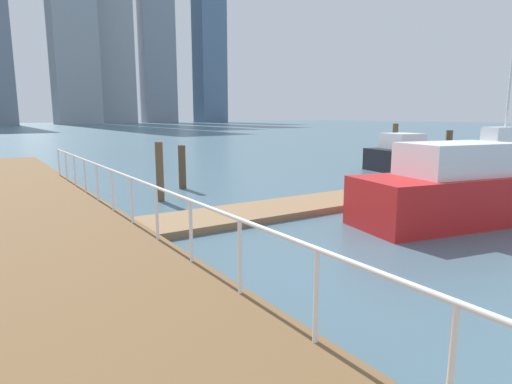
# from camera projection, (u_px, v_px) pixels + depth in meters

# --- Properties ---
(ground_plane) EXTENTS (300.00, 300.00, 0.00)m
(ground_plane) POSITION_uv_depth(u_px,v_px,m) (142.00, 181.00, 18.84)
(ground_plane) COLOR #476675
(floating_dock) EXTENTS (15.94, 2.00, 0.18)m
(floating_dock) POSITION_uv_depth(u_px,v_px,m) (354.00, 198.00, 14.49)
(floating_dock) COLOR #93704C
(floating_dock) RESTS_ON ground_plane
(boardwalk_railing) EXTENTS (0.06, 25.18, 1.08)m
(boardwalk_railing) POSITION_uv_depth(u_px,v_px,m) (190.00, 213.00, 7.15)
(boardwalk_railing) COLOR white
(boardwalk_railing) RESTS_ON boardwalk
(dock_piling_0) EXTENTS (0.28, 0.28, 1.68)m
(dock_piling_0) POSITION_uv_depth(u_px,v_px,m) (182.00, 167.00, 16.70)
(dock_piling_0) COLOR brown
(dock_piling_0) RESTS_ON ground_plane
(dock_piling_1) EXTENTS (0.25, 0.25, 1.96)m
(dock_piling_1) POSITION_uv_depth(u_px,v_px,m) (160.00, 172.00, 14.24)
(dock_piling_1) COLOR brown
(dock_piling_1) RESTS_ON ground_plane
(dock_piling_2) EXTENTS (0.29, 0.29, 2.36)m
(dock_piling_2) POSITION_uv_depth(u_px,v_px,m) (395.00, 145.00, 23.76)
(dock_piling_2) COLOR brown
(dock_piling_2) RESTS_ON ground_plane
(dock_piling_3) EXTENTS (0.36, 0.36, 1.99)m
(dock_piling_3) POSITION_uv_depth(u_px,v_px,m) (448.00, 148.00, 24.07)
(dock_piling_3) COLOR brown
(dock_piling_3) RESTS_ON ground_plane
(moored_boat_1) EXTENTS (4.62, 2.91, 1.89)m
(moored_boat_1) POSITION_uv_depth(u_px,v_px,m) (408.00, 156.00, 22.53)
(moored_boat_1) COLOR black
(moored_boat_1) RESTS_ON ground_plane
(moored_boat_2) EXTENTS (6.79, 3.31, 2.12)m
(moored_boat_2) POSITION_uv_depth(u_px,v_px,m) (466.00, 191.00, 11.57)
(moored_boat_2) COLOR red
(moored_boat_2) RESTS_ON ground_plane
(moored_boat_3) EXTENTS (4.85, 2.35, 6.58)m
(moored_boat_3) POSITION_uv_depth(u_px,v_px,m) (503.00, 149.00, 25.61)
(moored_boat_3) COLOR white
(moored_boat_3) RESTS_ON ground_plane
(skyline_tower_5) EXTENTS (12.14, 11.48, 74.09)m
(skyline_tower_5) POSITION_uv_depth(u_px,v_px,m) (109.00, 6.00, 138.00)
(skyline_tower_5) COLOR #8C939E
(skyline_tower_5) RESTS_ON ground_plane
(skyline_tower_6) EXTENTS (11.72, 10.18, 72.30)m
(skyline_tower_6) POSITION_uv_depth(u_px,v_px,m) (156.00, 16.00, 148.43)
(skyline_tower_6) COLOR gray
(skyline_tower_6) RESTS_ON ground_plane
(skyline_tower_7) EXTENTS (10.45, 8.51, 46.68)m
(skyline_tower_7) POSITION_uv_depth(u_px,v_px,m) (210.00, 57.00, 156.20)
(skyline_tower_7) COLOR slate
(skyline_tower_7) RESTS_ON ground_plane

